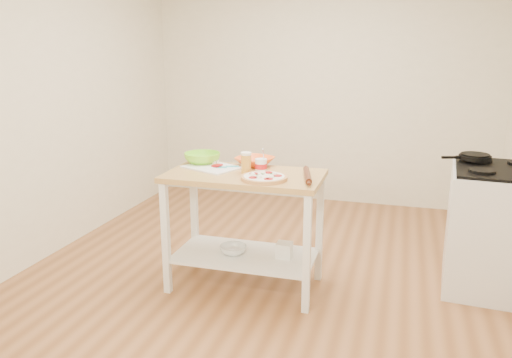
{
  "coord_description": "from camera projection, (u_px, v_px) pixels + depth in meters",
  "views": [
    {
      "loc": [
        0.95,
        -3.58,
        1.79
      ],
      "look_at": [
        -0.07,
        -0.16,
        0.85
      ],
      "focal_mm": 35.0,
      "sensor_mm": 36.0,
      "label": 1
    }
  ],
  "objects": [
    {
      "name": "room_shell",
      "position": [
        271.0,
        110.0,
        3.69
      ],
      "size": [
        4.04,
        4.54,
        2.74
      ],
      "color": "#9A6339",
      "rests_on": "ground"
    },
    {
      "name": "prep_island",
      "position": [
        245.0,
        206.0,
        3.72
      ],
      "size": [
        1.15,
        0.63,
        0.9
      ],
      "rotation": [
        0.0,
        0.0,
        0.01
      ],
      "color": "tan",
      "rests_on": "ground"
    },
    {
      "name": "gas_stove",
      "position": [
        494.0,
        228.0,
        3.76
      ],
      "size": [
        0.72,
        0.82,
        1.11
      ],
      "rotation": [
        0.0,
        0.0,
        -0.07
      ],
      "color": "white",
      "rests_on": "ground"
    },
    {
      "name": "skillet",
      "position": [
        474.0,
        157.0,
        3.85
      ],
      "size": [
        0.37,
        0.24,
        0.03
      ],
      "rotation": [
        0.0,
        0.0,
        0.32
      ],
      "color": "black",
      "rests_on": "gas_stove"
    },
    {
      "name": "pizza",
      "position": [
        264.0,
        177.0,
        3.48
      ],
      "size": [
        0.33,
        0.33,
        0.05
      ],
      "rotation": [
        0.0,
        0.0,
        0.0
      ],
      "color": "tan",
      "rests_on": "prep_island"
    },
    {
      "name": "cutting_board",
      "position": [
        212.0,
        167.0,
        3.83
      ],
      "size": [
        0.49,
        0.43,
        0.04
      ],
      "rotation": [
        0.0,
        0.0,
        -0.4
      ],
      "color": "white",
      "rests_on": "prep_island"
    },
    {
      "name": "spatula",
      "position": [
        228.0,
        167.0,
        3.79
      ],
      "size": [
        0.14,
        0.08,
        0.01
      ],
      "rotation": [
        0.0,
        0.0,
        0.25
      ],
      "color": "#3BB3B9",
      "rests_on": "cutting_board"
    },
    {
      "name": "knife",
      "position": [
        211.0,
        160.0,
        4.01
      ],
      "size": [
        0.27,
        0.03,
        0.01
      ],
      "rotation": [
        0.0,
        0.0,
        -0.03
      ],
      "color": "silver",
      "rests_on": "cutting_board"
    },
    {
      "name": "orange_bowl",
      "position": [
        255.0,
        161.0,
        3.89
      ],
      "size": [
        0.35,
        0.35,
        0.07
      ],
      "primitive_type": "imported",
      "rotation": [
        0.0,
        0.0,
        -0.32
      ],
      "color": "orange",
      "rests_on": "prep_island"
    },
    {
      "name": "green_bowl",
      "position": [
        202.0,
        158.0,
        3.95
      ],
      "size": [
        0.32,
        0.32,
        0.09
      ],
      "primitive_type": "imported",
      "rotation": [
        0.0,
        0.0,
        0.16
      ],
      "color": "#81E327",
      "rests_on": "prep_island"
    },
    {
      "name": "beer_pint",
      "position": [
        246.0,
        163.0,
        3.65
      ],
      "size": [
        0.08,
        0.08,
        0.16
      ],
      "color": "gold",
      "rests_on": "prep_island"
    },
    {
      "name": "yogurt_tub",
      "position": [
        261.0,
        166.0,
        3.66
      ],
      "size": [
        0.09,
        0.09,
        0.19
      ],
      "color": "white",
      "rests_on": "prep_island"
    },
    {
      "name": "rolling_pin",
      "position": [
        307.0,
        175.0,
        3.51
      ],
      "size": [
        0.13,
        0.37,
        0.04
      ],
      "primitive_type": "cylinder",
      "rotation": [
        1.57,
        0.0,
        0.24
      ],
      "color": "#4F2212",
      "rests_on": "prep_island"
    },
    {
      "name": "shelf_glass_bowl",
      "position": [
        233.0,
        250.0,
        3.82
      ],
      "size": [
        0.22,
        0.22,
        0.06
      ],
      "primitive_type": "imported",
      "rotation": [
        0.0,
        0.0,
        0.07
      ],
      "color": "silver",
      "rests_on": "prep_island"
    },
    {
      "name": "shelf_bin",
      "position": [
        284.0,
        250.0,
        3.76
      ],
      "size": [
        0.12,
        0.12,
        0.11
      ],
      "primitive_type": "cube",
      "rotation": [
        0.0,
        0.0,
        0.01
      ],
      "color": "white",
      "rests_on": "prep_island"
    }
  ]
}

